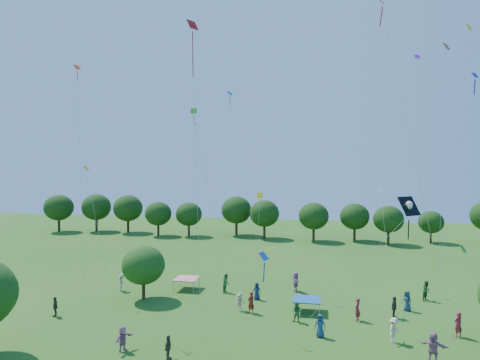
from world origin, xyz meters
The scene contains 37 objects.
near_tree_north centered at (-10.20, 21.47, 3.08)m, with size 3.83×3.83×4.81m.
treeline centered at (-1.73, 55.43, 4.09)m, with size 88.01×8.77×6.77m.
tent_red_stripe centered at (-7.36, 25.10, 1.04)m, with size 2.20×2.20×1.10m.
tent_blue centered at (4.27, 20.79, 1.04)m, with size 2.20×2.20×1.10m.
crowd_person_0 centered at (5.34, 15.83, 0.81)m, with size 0.80×0.43×1.62m, color navy.
crowd_person_1 centered at (14.81, 17.64, 0.88)m, with size 0.65×0.42×1.75m, color maroon.
crowd_person_2 centered at (3.62, 18.31, 0.78)m, with size 0.77×0.42×1.56m, color #2A632F.
crowd_person_3 centered at (-13.27, 23.40, 0.82)m, with size 1.07×0.48×1.63m, color #ACA78A.
crowd_person_4 centered at (-15.31, 16.06, 0.78)m, with size 0.92×0.42×1.57m, color #39332E.
crowd_person_5 centered at (12.14, 13.37, 0.91)m, with size 1.69×0.61×1.82m, color #AD6591.
crowd_person_6 centered at (-0.22, 23.22, 0.77)m, with size 0.76×0.41×1.54m, color #1A284D.
crowd_person_7 centered at (-0.18, 19.68, 0.87)m, with size 0.65×0.42×1.75m, color maroon.
crowd_person_8 centered at (14.60, 25.72, 0.89)m, with size 0.88×0.47×1.78m, color #274C20.
crowd_person_9 centered at (-1.16, 20.09, 0.75)m, with size 0.98×0.44×1.49m, color #B09C8D.
crowd_person_10 centered at (-3.86, 10.57, 0.76)m, with size 0.89×0.40×1.51m, color #413B34.
crowd_person_11 centered at (3.04, 26.23, 0.93)m, with size 1.74×0.62×1.87m, color #975896.
crowd_person_12 centered at (12.37, 22.63, 0.83)m, with size 0.82×0.44×1.66m, color navy.
crowd_person_13 centered at (8.15, 19.54, 0.88)m, with size 0.65×0.42×1.75m, color maroon.
crowd_person_14 centered at (-3.35, 24.78, 0.89)m, with size 0.88×0.47×1.78m, color #2B6538.
crowd_person_15 centered at (10.25, 15.78, 0.86)m, with size 1.13×0.51×1.73m, color beige.
crowd_person_16 centered at (11.04, 20.67, 0.86)m, with size 1.00×0.46×1.71m, color #39332D.
crowd_person_17 centered at (-7.16, 11.19, 0.81)m, with size 1.51×0.54×1.62m, color #AA6390.
pirate_kite centered at (10.25, 11.84, 9.55)m, with size 6.67×3.78×8.88m.
red_high_kite centered at (-3.19, 13.99, 18.30)m, with size 1.59×2.75×20.63m.
small_kite_0 centered at (9.84, 11.47, 15.47)m, with size 4.92×2.52×19.90m.
small_kite_1 centered at (0.61, 18.63, 8.03)m, with size 0.79×1.01×8.57m.
small_kite_2 centered at (-15.34, 21.62, 9.54)m, with size 2.68×1.01×10.62m.
small_kite_3 centered at (-4.18, 19.39, 12.83)m, with size 1.99×4.27×15.20m.
small_kite_4 centered at (14.66, 17.03, 13.47)m, with size 2.38×2.47×16.77m.
small_kite_5 centered at (13.22, 23.23, 14.79)m, with size 0.96×0.38×19.77m.
small_kite_6 centered at (11.16, 28.64, 7.92)m, with size 0.76×3.97×8.48m.
small_kite_7 centered at (-2.99, 28.00, 15.28)m, with size 4.13×3.04×18.23m.
small_kite_8 centered at (13.68, 17.70, 15.72)m, with size 0.62×1.02×19.08m.
small_kite_9 centered at (-14.03, 17.71, 15.23)m, with size 0.83×0.61×18.84m.
small_kite_10 centered at (14.27, 16.32, 15.57)m, with size 1.17×3.01×19.70m.
small_kite_11 centered at (13.47, 12.84, 6.15)m, with size 0.88×0.52×5.96m.
small_kite_12 centered at (1.80, 8.91, 6.18)m, with size 4.36×4.18×6.04m.
Camera 1 is at (5.33, -14.09, 12.00)m, focal length 32.00 mm.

